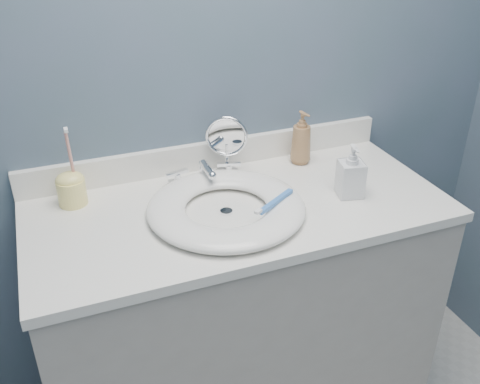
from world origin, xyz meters
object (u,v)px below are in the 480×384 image
soap_bottle_amber (301,138)px  toothbrush_holder (71,187)px  soap_bottle_clear (351,171)px  makeup_mirror (227,143)px

soap_bottle_amber → toothbrush_holder: bearing=171.7°
soap_bottle_clear → toothbrush_holder: 0.82m
makeup_mirror → toothbrush_holder: size_ratio=0.83×
soap_bottle_clear → makeup_mirror: bearing=150.8°
makeup_mirror → soap_bottle_amber: (0.26, -0.01, -0.02)m
makeup_mirror → soap_bottle_clear: 0.40m
makeup_mirror → soap_bottle_amber: bearing=22.4°
makeup_mirror → soap_bottle_amber: makeup_mirror is taller
makeup_mirror → soap_bottle_clear: size_ratio=1.23×
soap_bottle_amber → toothbrush_holder: (-0.74, -0.01, -0.04)m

